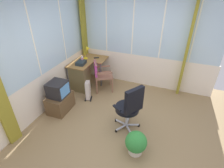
{
  "coord_description": "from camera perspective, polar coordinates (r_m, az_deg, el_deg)",
  "views": [
    {
      "loc": [
        -2.7,
        -0.85,
        2.84
      ],
      "look_at": [
        0.53,
        0.42,
        0.74
      ],
      "focal_mm": 28.08,
      "sensor_mm": 36.0,
      "label": 1
    }
  ],
  "objects": [
    {
      "name": "tv_remote",
      "position": [
        5.35,
        -5.09,
        8.51
      ],
      "size": [
        0.12,
        0.15,
        0.02
      ],
      "primitive_type": "cube",
      "rotation": [
        0.0,
        0.0,
        0.57
      ],
      "color": "black",
      "rests_on": "desk"
    },
    {
      "name": "east_window_panel",
      "position": [
        5.02,
        11.1,
        13.71
      ],
      "size": [
        0.07,
        3.89,
        2.74
      ],
      "color": "#F1E3CE",
      "rests_on": "ground"
    },
    {
      "name": "office_chair",
      "position": [
        3.57,
        5.88,
        -7.08
      ],
      "size": [
        0.62,
        0.6,
        1.09
      ],
      "color": "#B7B7BF",
      "rests_on": "ground"
    },
    {
      "name": "curtain_corner",
      "position": [
        5.54,
        -8.89,
        15.0
      ],
      "size": [
        0.25,
        0.08,
        2.64
      ],
      "primitive_type": "cube",
      "rotation": [
        0.0,
        0.0,
        0.02
      ],
      "color": "olive",
      "rests_on": "ground"
    },
    {
      "name": "spray_bottle",
      "position": [
        5.08,
        -9.65,
        8.03
      ],
      "size": [
        0.06,
        0.06,
        0.22
      ],
      "color": "pink",
      "rests_on": "desk"
    },
    {
      "name": "north_window_panel",
      "position": [
        4.17,
        -23.44,
        8.02
      ],
      "size": [
        4.0,
        0.07,
        2.74
      ],
      "color": "#F1E3CE",
      "rests_on": "ground"
    },
    {
      "name": "tv_on_stand",
      "position": [
        4.43,
        -16.72,
        -4.38
      ],
      "size": [
        0.65,
        0.46,
        0.79
      ],
      "color": "brown",
      "rests_on": "ground"
    },
    {
      "name": "desk_lamp",
      "position": [
        5.32,
        -7.96,
        10.73
      ],
      "size": [
        0.23,
        0.2,
        0.36
      ],
      "color": "yellow",
      "rests_on": "desk"
    },
    {
      "name": "paper_tray",
      "position": [
        4.99,
        -10.05,
        6.83
      ],
      "size": [
        0.32,
        0.26,
        0.09
      ],
      "primitive_type": "cube",
      "rotation": [
        0.0,
        0.0,
        0.11
      ],
      "color": "#212C32",
      "rests_on": "desk"
    },
    {
      "name": "wooden_armchair",
      "position": [
        4.94,
        -4.14,
        3.81
      ],
      "size": [
        0.66,
        0.66,
        0.88
      ],
      "color": "#8D5D47",
      "rests_on": "ground"
    },
    {
      "name": "ground",
      "position": [
        4.03,
        2.9,
        -14.21
      ],
      "size": [
        5.0,
        4.89,
        0.06
      ],
      "primitive_type": "cube",
      "color": "olive"
    },
    {
      "name": "space_heater",
      "position": [
        4.72,
        -7.8,
        -1.95
      ],
      "size": [
        0.29,
        0.23,
        0.54
      ],
      "color": "silver",
      "rests_on": "ground"
    },
    {
      "name": "curtain_east_far",
      "position": [
        4.9,
        23.35,
        10.67
      ],
      "size": [
        0.25,
        0.08,
        2.64
      ],
      "primitive_type": "cube",
      "rotation": [
        0.0,
        0.0,
        -0.03
      ],
      "color": "olive",
      "rests_on": "ground"
    },
    {
      "name": "potted_plant",
      "position": [
        3.41,
        7.81,
        -18.44
      ],
      "size": [
        0.4,
        0.4,
        0.48
      ],
      "color": "beige",
      "rests_on": "ground"
    },
    {
      "name": "desk",
      "position": [
        5.15,
        -10.21,
        2.62
      ],
      "size": [
        1.14,
        0.83,
        0.77
      ],
      "color": "olive",
      "rests_on": "ground"
    }
  ]
}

